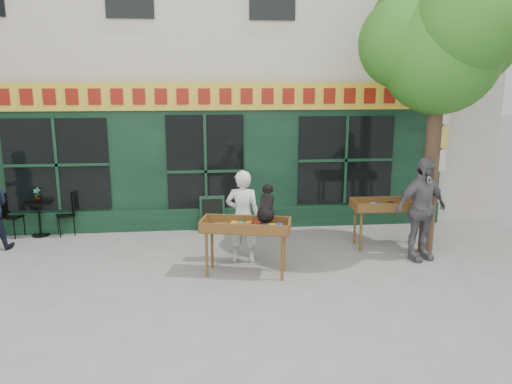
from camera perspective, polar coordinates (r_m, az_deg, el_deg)
ground at (r=9.33m, az=-5.47°, el=-8.32°), size 80.00×80.00×0.00m
building at (r=14.79m, az=-6.20°, el=18.89°), size 14.00×7.26×10.00m
street_tree at (r=10.11m, az=20.48°, el=16.29°), size 3.05×2.90×5.60m
book_cart_center at (r=8.63m, az=-1.17°, el=-4.24°), size 1.60×0.94×0.99m
dog at (r=8.49m, az=1.20°, el=-1.24°), size 0.47×0.66×0.60m
woman at (r=9.24m, az=-1.52°, el=-2.80°), size 0.71×0.55×1.74m
book_cart_right at (r=10.41m, az=15.09°, el=-1.75°), size 1.52×0.66×0.99m
man_right at (r=9.82m, az=18.33°, el=-1.88°), size 1.24×0.81×1.95m
bistro_table at (r=11.83m, az=-23.58°, el=-2.08°), size 0.60×0.60×0.76m
bistro_chair_left at (r=12.05m, az=-26.43°, el=-2.02°), size 0.47×0.47×0.95m
bistro_chair_right at (r=11.68m, az=-20.58°, el=-1.93°), size 0.48×0.47×0.95m
potted_plant at (r=11.74m, az=-23.74°, el=-0.30°), size 0.18×0.13×0.31m
chalkboard at (r=11.29m, az=-5.01°, el=-2.47°), size 0.56×0.21×0.79m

